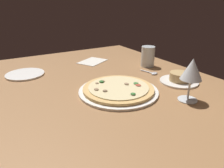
% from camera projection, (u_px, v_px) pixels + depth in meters
% --- Properties ---
extents(dining_table, '(1.50, 1.10, 0.04)m').
position_uv_depth(dining_table, '(106.00, 93.00, 0.94)').
color(dining_table, '#996B42').
rests_on(dining_table, ground).
extents(pizza_main, '(0.34, 0.34, 0.03)m').
position_uv_depth(pizza_main, '(118.00, 90.00, 0.89)').
color(pizza_main, white).
rests_on(pizza_main, dining_table).
extents(ramekin_on_saucer, '(0.18, 0.18, 0.05)m').
position_uv_depth(ramekin_on_saucer, '(179.00, 79.00, 0.99)').
color(ramekin_on_saucer, silver).
rests_on(ramekin_on_saucer, dining_table).
extents(wine_glass_far, '(0.08, 0.08, 0.17)m').
position_uv_depth(wine_glass_far, '(192.00, 71.00, 0.78)').
color(wine_glass_far, silver).
rests_on(wine_glass_far, dining_table).
extents(water_glass, '(0.08, 0.08, 0.12)m').
position_uv_depth(water_glass, '(148.00, 58.00, 1.22)').
color(water_glass, silver).
rests_on(water_glass, dining_table).
extents(side_plate, '(0.19, 0.19, 0.01)m').
position_uv_depth(side_plate, '(25.00, 74.00, 1.09)').
color(side_plate, white).
rests_on(side_plate, dining_table).
extents(paper_menu, '(0.19, 0.21, 0.00)m').
position_uv_depth(paper_menu, '(93.00, 61.00, 1.32)').
color(paper_menu, silver).
rests_on(paper_menu, dining_table).
extents(spoon, '(0.10, 0.05, 0.01)m').
position_uv_depth(spoon, '(152.00, 73.00, 1.11)').
color(spoon, silver).
rests_on(spoon, dining_table).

